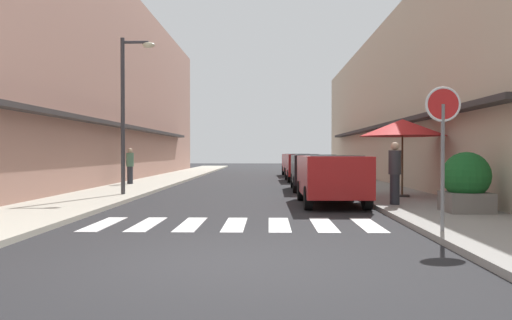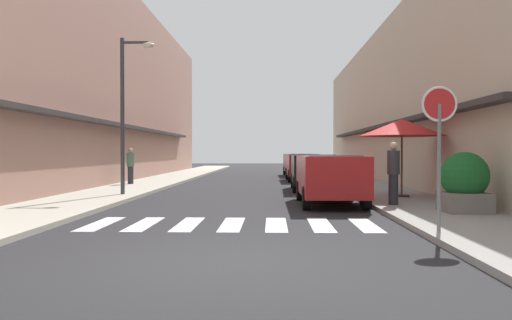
# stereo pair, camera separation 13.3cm
# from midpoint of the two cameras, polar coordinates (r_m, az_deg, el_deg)

# --- Properties ---
(ground_plane) EXTENTS (94.70, 94.70, 0.00)m
(ground_plane) POSITION_cam_midpoint_polar(r_m,az_deg,el_deg) (24.38, -0.07, -2.80)
(ground_plane) COLOR #232326
(sidewalk_left) EXTENTS (2.76, 60.26, 0.12)m
(sidewalk_left) POSITION_cam_midpoint_polar(r_m,az_deg,el_deg) (25.05, -11.61, -2.58)
(sidewalk_left) COLOR #ADA899
(sidewalk_left) RESTS_ON ground_plane
(sidewalk_right) EXTENTS (2.76, 60.26, 0.12)m
(sidewalk_right) POSITION_cam_midpoint_polar(r_m,az_deg,el_deg) (24.73, 11.61, -2.63)
(sidewalk_right) COLOR gray
(sidewalk_right) RESTS_ON ground_plane
(building_row_left) EXTENTS (5.50, 40.74, 9.99)m
(building_row_left) POSITION_cam_midpoint_polar(r_m,az_deg,el_deg) (27.46, -19.04, 8.01)
(building_row_left) COLOR #A87A6B
(building_row_left) RESTS_ON ground_plane
(building_row_right) EXTENTS (5.50, 40.74, 8.02)m
(building_row_right) POSITION_cam_midpoint_polar(r_m,az_deg,el_deg) (26.84, 19.44, 6.05)
(building_row_right) COLOR #C6B299
(building_row_right) RESTS_ON ground_plane
(crosswalk) EXTENTS (6.15, 2.20, 0.01)m
(crosswalk) POSITION_cam_midpoint_polar(r_m,az_deg,el_deg) (11.01, -2.36, -7.24)
(crosswalk) COLOR silver
(crosswalk) RESTS_ON ground_plane
(parked_car_near) EXTENTS (1.83, 4.19, 1.47)m
(parked_car_near) POSITION_cam_midpoint_polar(r_m,az_deg,el_deg) (15.19, 8.55, -1.55)
(parked_car_near) COLOR maroon
(parked_car_near) RESTS_ON ground_plane
(parked_car_mid) EXTENTS (1.85, 4.05, 1.47)m
(parked_car_mid) POSITION_cam_midpoint_polar(r_m,az_deg,el_deg) (20.83, 6.71, -0.89)
(parked_car_mid) COLOR black
(parked_car_mid) RESTS_ON ground_plane
(parked_car_far) EXTENTS (1.86, 4.04, 1.47)m
(parked_car_far) POSITION_cam_midpoint_polar(r_m,az_deg,el_deg) (27.65, 5.50, -0.46)
(parked_car_far) COLOR maroon
(parked_car_far) RESTS_ON ground_plane
(parked_car_distant) EXTENTS (1.89, 4.53, 1.47)m
(parked_car_distant) POSITION_cam_midpoint_polar(r_m,az_deg,el_deg) (33.35, 4.86, -0.23)
(parked_car_distant) COLOR maroon
(parked_car_distant) RESTS_ON ground_plane
(round_street_sign) EXTENTS (0.65, 0.07, 2.64)m
(round_street_sign) POSITION_cam_midpoint_polar(r_m,az_deg,el_deg) (9.87, 20.23, 4.21)
(round_street_sign) COLOR slate
(round_street_sign) RESTS_ON sidewalk_right
(street_lamp) EXTENTS (1.19, 0.28, 5.37)m
(street_lamp) POSITION_cam_midpoint_polar(r_m,az_deg,el_deg) (18.14, -13.98, 6.67)
(street_lamp) COLOR #38383D
(street_lamp) RESTS_ON sidewalk_left
(cafe_umbrella) EXTENTS (2.76, 2.76, 2.52)m
(cafe_umbrella) POSITION_cam_midpoint_polar(r_m,az_deg,el_deg) (17.17, 16.25, 3.48)
(cafe_umbrella) COLOR #262626
(cafe_umbrella) RESTS_ON sidewalk_right
(planter_corner) EXTENTS (1.15, 1.15, 1.45)m
(planter_corner) POSITION_cam_midpoint_polar(r_m,az_deg,el_deg) (13.25, 22.61, -2.34)
(planter_corner) COLOR slate
(planter_corner) RESTS_ON sidewalk_right
(pedestrian_walking_near) EXTENTS (0.34, 0.34, 1.72)m
(pedestrian_walking_near) POSITION_cam_midpoint_polar(r_m,az_deg,el_deg) (14.45, 15.41, -1.27)
(pedestrian_walking_near) COLOR #282B33
(pedestrian_walking_near) RESTS_ON sidewalk_right
(pedestrian_walking_far) EXTENTS (0.34, 0.34, 1.64)m
(pedestrian_walking_far) POSITION_cam_midpoint_polar(r_m,az_deg,el_deg) (23.89, -13.74, -0.55)
(pedestrian_walking_far) COLOR #282B33
(pedestrian_walking_far) RESTS_ON sidewalk_left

